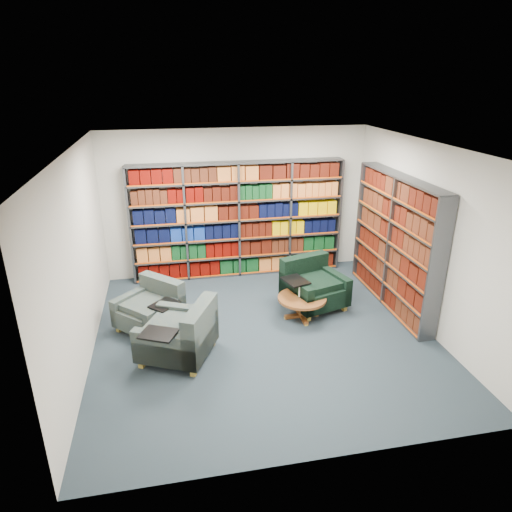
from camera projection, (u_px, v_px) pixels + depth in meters
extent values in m
cube|color=#1B252E|center=(264.00, 334.00, 6.97)|extent=(5.00, 5.00, 0.01)
cube|color=white|center=(265.00, 148.00, 5.92)|extent=(5.00, 5.00, 0.01)
cube|color=beige|center=(237.00, 203.00, 8.73)|extent=(5.00, 0.01, 2.80)
cube|color=beige|center=(322.00, 344.00, 4.16)|extent=(5.00, 0.01, 2.80)
cube|color=beige|center=(78.00, 262.00, 5.99)|extent=(0.01, 5.00, 2.80)
cube|color=beige|center=(426.00, 237.00, 6.90)|extent=(0.01, 5.00, 2.80)
cube|color=#47494F|center=(238.00, 220.00, 8.69)|extent=(4.00, 0.28, 2.20)
cube|color=silver|center=(237.00, 218.00, 8.81)|extent=(4.00, 0.02, 2.20)
cube|color=#D84C0A|center=(239.00, 222.00, 8.57)|extent=(4.00, 0.01, 2.20)
cube|color=#510400|center=(239.00, 265.00, 9.03)|extent=(3.88, 0.21, 0.29)
cube|color=orange|center=(239.00, 248.00, 8.89)|extent=(3.88, 0.21, 0.29)
cube|color=black|center=(238.00, 230.00, 8.76)|extent=(3.88, 0.21, 0.29)
cube|color=black|center=(238.00, 211.00, 8.62)|extent=(3.88, 0.21, 0.29)
cube|color=#411A0C|center=(238.00, 192.00, 8.49)|extent=(3.88, 0.21, 0.29)
cube|color=#510400|center=(238.00, 173.00, 8.35)|extent=(3.88, 0.21, 0.29)
cube|color=#47494F|center=(395.00, 243.00, 7.53)|extent=(0.28, 2.50, 2.20)
cube|color=silver|center=(402.00, 242.00, 7.55)|extent=(0.02, 2.50, 2.20)
cube|color=#D84C0A|center=(388.00, 244.00, 7.50)|extent=(0.02, 2.50, 2.20)
cube|color=#3C0E05|center=(389.00, 293.00, 7.87)|extent=(0.21, 2.38, 0.29)
cube|color=#3C0E05|center=(391.00, 274.00, 7.73)|extent=(0.21, 2.38, 0.29)
cube|color=#3C0E05|center=(394.00, 254.00, 7.60)|extent=(0.21, 2.38, 0.29)
cube|color=#411A0C|center=(396.00, 233.00, 7.46)|extent=(0.21, 2.38, 0.29)
cube|color=#411A0C|center=(399.00, 211.00, 7.32)|extent=(0.21, 2.38, 0.29)
cube|color=#3C0E05|center=(401.00, 189.00, 7.19)|extent=(0.21, 2.38, 0.29)
cube|color=#041731|center=(149.00, 315.00, 7.04)|extent=(1.16, 1.16, 0.29)
cube|color=#041731|center=(163.00, 296.00, 7.23)|extent=(0.71, 0.70, 0.65)
cube|color=#041731|center=(133.00, 305.00, 7.19)|extent=(0.66, 0.68, 0.44)
cube|color=#041731|center=(165.00, 316.00, 6.84)|extent=(0.66, 0.68, 0.44)
cube|color=black|center=(164.00, 304.00, 6.70)|extent=(0.50, 0.50, 0.02)
cube|color=olive|center=(119.00, 329.00, 7.02)|extent=(0.09, 0.09, 0.09)
cube|color=olive|center=(150.00, 342.00, 6.68)|extent=(0.09, 0.09, 0.09)
cube|color=olive|center=(150.00, 311.00, 7.55)|extent=(0.09, 0.09, 0.09)
cube|color=olive|center=(181.00, 322.00, 7.21)|extent=(0.09, 0.09, 0.09)
cube|color=black|center=(314.00, 293.00, 7.71)|extent=(1.10, 1.10, 0.32)
cube|color=black|center=(304.00, 275.00, 7.92)|extent=(0.91, 0.44, 0.71)
cube|color=black|center=(296.00, 293.00, 7.52)|extent=(0.39, 0.89, 0.47)
cube|color=black|center=(333.00, 284.00, 7.84)|extent=(0.39, 0.89, 0.47)
cube|color=black|center=(295.00, 281.00, 7.36)|extent=(0.45, 0.51, 0.02)
cube|color=olive|center=(308.00, 318.00, 7.33)|extent=(0.09, 0.09, 0.10)
cube|color=olive|center=(344.00, 308.00, 7.65)|extent=(0.09, 0.09, 0.10)
cube|color=olive|center=(285.00, 299.00, 7.93)|extent=(0.09, 0.09, 0.10)
cube|color=olive|center=(319.00, 291.00, 8.25)|extent=(0.09, 0.09, 0.10)
cube|color=#041731|center=(177.00, 340.00, 6.33)|extent=(1.21, 1.21, 0.32)
cube|color=#041731|center=(201.00, 330.00, 6.18)|extent=(0.57, 0.91, 0.73)
cube|color=#041731|center=(188.00, 321.00, 6.65)|extent=(0.88, 0.52, 0.48)
cube|color=#041731|center=(165.00, 350.00, 5.96)|extent=(0.88, 0.52, 0.48)
cube|color=black|center=(158.00, 334.00, 5.83)|extent=(0.55, 0.50, 0.03)
cube|color=olive|center=(165.00, 335.00, 6.83)|extent=(0.09, 0.09, 0.10)
cube|color=olive|center=(142.00, 364.00, 6.16)|extent=(0.09, 0.09, 0.10)
cube|color=olive|center=(212.00, 342.00, 6.66)|extent=(0.09, 0.09, 0.10)
cube|color=olive|center=(193.00, 372.00, 5.99)|extent=(0.09, 0.09, 0.10)
cylinder|color=brown|center=(302.00, 298.00, 7.31)|extent=(0.78, 0.78, 0.04)
cylinder|color=brown|center=(302.00, 308.00, 7.38)|extent=(0.10, 0.10, 0.31)
cube|color=brown|center=(301.00, 315.00, 7.43)|extent=(0.56, 0.07, 0.05)
cube|color=brown|center=(301.00, 315.00, 7.43)|extent=(0.07, 0.56, 0.05)
cube|color=black|center=(302.00, 297.00, 7.31)|extent=(0.09, 0.04, 0.01)
cube|color=white|center=(302.00, 292.00, 7.27)|extent=(0.12, 0.01, 0.17)
cube|color=#145926|center=(302.00, 292.00, 7.28)|extent=(0.13, 0.00, 0.19)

